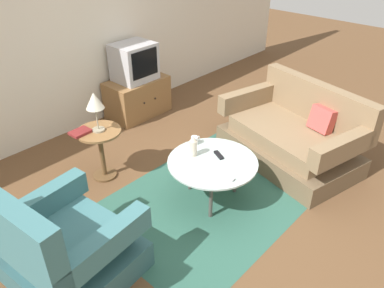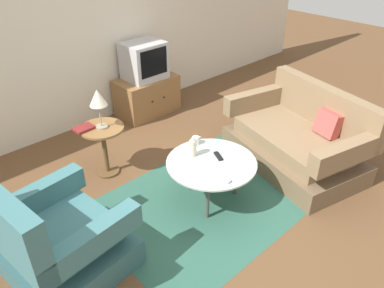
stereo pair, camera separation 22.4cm
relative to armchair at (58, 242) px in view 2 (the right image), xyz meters
name	(u,v)px [view 2 (the right image)]	position (x,y,z in m)	size (l,w,h in m)	color
ground_plane	(211,201)	(1.47, -0.22, -0.32)	(16.00, 16.00, 0.00)	brown
back_wall	(74,22)	(1.47, 2.14, 1.03)	(9.00, 0.12, 2.70)	beige
area_rug	(210,199)	(1.50, -0.19, -0.32)	(2.24, 1.60, 0.00)	#2D5B4C
armchair	(58,242)	(0.00, 0.00, 0.00)	(0.95, 0.95, 0.96)	#325C60
couch	(298,141)	(2.68, -0.40, -0.03)	(1.25, 1.69, 0.87)	brown
coffee_table	(211,165)	(1.50, -0.19, 0.10)	(0.87, 0.87, 0.45)	#B2C6C1
side_table	(104,141)	(0.99, 0.92, 0.09)	(0.46, 0.46, 0.57)	olive
tv_stand	(147,96)	(2.23, 1.79, -0.05)	(0.84, 0.52, 0.52)	olive
television	(144,61)	(2.23, 1.80, 0.46)	(0.53, 0.45, 0.49)	#B7B7BC
table_lamp	(98,99)	(1.00, 0.92, 0.58)	(0.18, 0.18, 0.42)	#9E937A
vase	(193,146)	(1.45, 0.02, 0.24)	(0.07, 0.07, 0.22)	beige
mug	(196,140)	(1.62, 0.15, 0.18)	(0.12, 0.07, 0.08)	white
tv_remote_dark	(218,156)	(1.61, -0.17, 0.15)	(0.10, 0.15, 0.02)	black
tv_remote_silver	(223,178)	(1.38, -0.44, 0.15)	(0.05, 0.17, 0.02)	#B2B2B7
book	(84,128)	(0.84, 1.01, 0.27)	(0.21, 0.16, 0.03)	maroon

